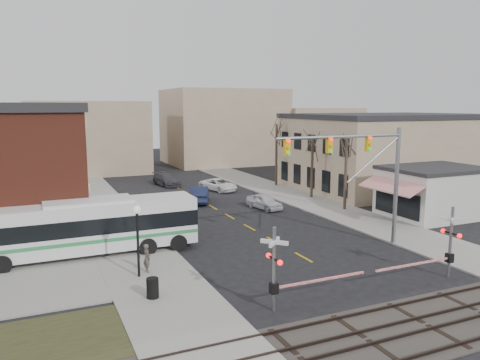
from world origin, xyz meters
The scene contains 22 objects.
ground centered at (0.00, 0.00, 0.00)m, with size 160.00×160.00×0.00m, color black.
sidewalk_west centered at (-9.50, 20.00, 0.06)m, with size 5.00×60.00×0.12m, color gray.
sidewalk_east centered at (9.50, 20.00, 0.06)m, with size 5.00×60.00×0.12m, color gray.
ballast_strip centered at (0.00, -8.00, 0.03)m, with size 160.00×5.00×0.06m, color #332D28.
rail_tracks centered at (0.00, -8.00, 0.12)m, with size 160.00×3.91×0.14m.
tan_building centered at (22.00, 20.00, 4.26)m, with size 20.30×15.30×8.50m.
awning_shop centered at (15.97, 7.00, 2.16)m, with size 9.74×6.20×4.30m.
tree_east_a centered at (10.50, 12.00, 3.50)m, with size 0.28×0.28×6.75m.
tree_east_b centered at (10.80, 18.00, 3.27)m, with size 0.28×0.28×6.30m.
tree_east_c centered at (11.00, 26.00, 3.72)m, with size 0.28×0.28×7.20m.
transit_bus centered at (-12.12, 7.85, 1.93)m, with size 13.37×2.98×3.44m.
traffic_signal_mast centered at (4.55, 1.98, 5.71)m, with size 9.36×0.30×8.00m.
rr_crossing_west centered at (-4.91, -4.02, 1.97)m, with size 5.60×1.36×4.00m.
rr_crossing_east centered at (5.15, -4.14, 1.97)m, with size 5.60×1.36×4.00m.
street_lamp centered at (-10.17, 2.63, 2.99)m, with size 0.44×0.44×3.98m.
trash_bin centered at (-10.17, -0.53, 0.62)m, with size 0.60×0.60×0.99m, color black.
car_a centered at (4.11, 15.52, 0.68)m, with size 1.60×3.97×1.35m, color silver.
car_b centered at (-0.41, 20.72, 0.81)m, with size 1.72×4.93×1.63m, color #171D39.
car_c centered at (3.66, 25.92, 0.66)m, with size 2.20×4.77×1.32m, color white.
car_d centered at (-0.71, 31.67, 0.71)m, with size 2.00×4.92×1.43m, color #3C3C40.
pedestrian_near centered at (-9.59, 3.16, 0.94)m, with size 0.59×0.39×1.63m, color #514941.
pedestrian_far centered at (-11.09, 7.33, 1.04)m, with size 0.90×0.70×1.84m, color #303A54.
Camera 1 is at (-15.10, -22.08, 9.41)m, focal length 35.00 mm.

